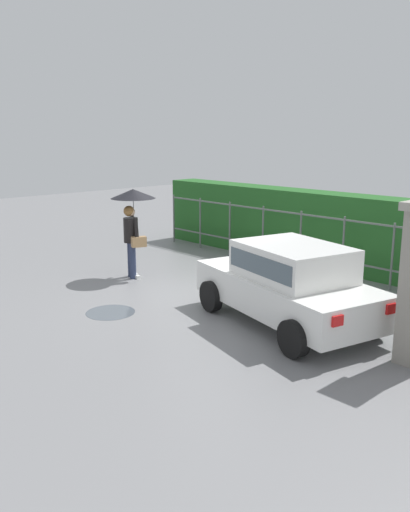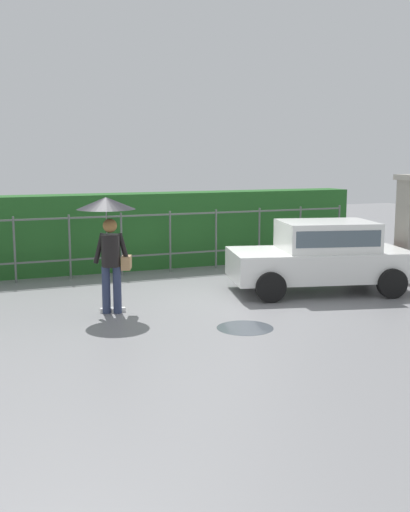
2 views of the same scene
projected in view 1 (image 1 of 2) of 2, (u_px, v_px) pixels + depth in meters
ground_plane at (209, 296)px, 11.23m from camera, size 40.00×40.00×0.00m
car at (289, 281)px, 9.39m from camera, size 3.98×2.54×1.48m
pedestrian at (133, 211)px, 12.38m from camera, size 1.05×1.05×2.10m
fence_section at (300, 238)px, 13.17m from camera, size 9.83×0.05×1.50m
hedge_row at (320, 229)px, 13.70m from camera, size 10.78×0.90×1.90m
puddle_near at (110, 312)px, 10.19m from camera, size 0.95×0.95×0.00m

